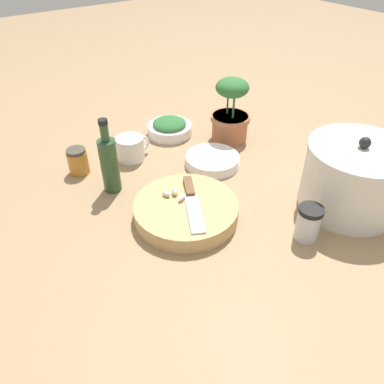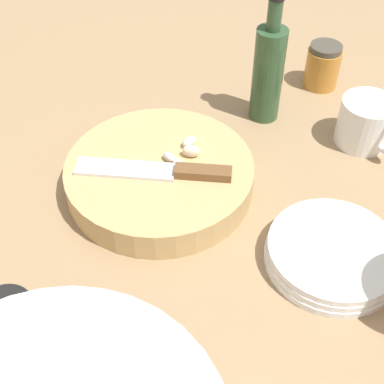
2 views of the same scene
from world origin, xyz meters
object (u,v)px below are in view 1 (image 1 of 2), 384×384
(cutting_board, at_px, (186,210))
(coffee_mug, at_px, (131,148))
(stock_pot, at_px, (354,178))
(oil_bottle, at_px, (109,163))
(spice_jar, at_px, (308,223))
(herb_bowl, at_px, (170,127))
(garlic_cloves, at_px, (175,194))
(honey_jar, at_px, (78,161))
(potted_herb, at_px, (231,114))
(chef_knife, at_px, (192,200))
(plate_stack, at_px, (212,160))

(cutting_board, bearing_deg, coffee_mug, 175.88)
(stock_pot, bearing_deg, oil_bottle, -132.42)
(spice_jar, bearing_deg, herb_bowl, 178.18)
(garlic_cloves, height_order, stock_pot, stock_pot)
(cutting_board, relative_size, oil_bottle, 1.23)
(garlic_cloves, bearing_deg, honey_jar, -156.93)
(cutting_board, distance_m, potted_herb, 0.44)
(potted_herb, bearing_deg, garlic_cloves, -60.52)
(chef_knife, xyz_separation_m, honey_jar, (-0.36, -0.16, -0.01))
(garlic_cloves, height_order, spice_jar, spice_jar)
(stock_pot, distance_m, potted_herb, 0.46)
(herb_bowl, bearing_deg, cutting_board, -27.95)
(garlic_cloves, distance_m, herb_bowl, 0.41)
(herb_bowl, xyz_separation_m, stock_pot, (0.61, 0.17, 0.06))
(cutting_board, height_order, chef_knife, chef_knife)
(herb_bowl, bearing_deg, coffee_mug, -70.99)
(coffee_mug, height_order, potted_herb, potted_herb)
(oil_bottle, bearing_deg, plate_stack, 77.98)
(garlic_cloves, distance_m, coffee_mug, 0.29)
(spice_jar, bearing_deg, potted_herb, 160.77)
(chef_knife, bearing_deg, potted_herb, -115.50)
(plate_stack, bearing_deg, spice_jar, -2.92)
(garlic_cloves, bearing_deg, herb_bowl, 148.61)
(coffee_mug, bearing_deg, honey_jar, -98.67)
(cutting_board, distance_m, stock_pot, 0.44)
(herb_bowl, distance_m, plate_stack, 0.24)
(garlic_cloves, relative_size, stock_pot, 0.23)
(oil_bottle, bearing_deg, garlic_cloves, 27.23)
(garlic_cloves, height_order, coffee_mug, coffee_mug)
(chef_knife, height_order, herb_bowl, same)
(cutting_board, height_order, stock_pot, stock_pot)
(coffee_mug, height_order, stock_pot, stock_pot)
(coffee_mug, height_order, plate_stack, coffee_mug)
(oil_bottle, bearing_deg, coffee_mug, 132.52)
(stock_pot, bearing_deg, herb_bowl, -164.78)
(chef_knife, xyz_separation_m, herb_bowl, (-0.40, 0.19, -0.02))
(cutting_board, bearing_deg, plate_stack, 126.39)
(spice_jar, relative_size, coffee_mug, 0.80)
(cutting_board, bearing_deg, spice_jar, 39.44)
(cutting_board, xyz_separation_m, stock_pot, (0.21, 0.37, 0.07))
(spice_jar, xyz_separation_m, honey_jar, (-0.59, -0.33, -0.01))
(stock_pot, height_order, potted_herb, potted_herb)
(herb_bowl, bearing_deg, garlic_cloves, -31.39)
(chef_knife, bearing_deg, honey_jar, -37.82)
(herb_bowl, distance_m, spice_jar, 0.63)
(garlic_cloves, xyz_separation_m, spice_jar, (0.27, 0.20, -0.01))
(herb_bowl, distance_m, coffee_mug, 0.20)
(coffee_mug, relative_size, stock_pot, 0.44)
(plate_stack, height_order, honey_jar, honey_jar)
(stock_pot, xyz_separation_m, potted_herb, (-0.46, -0.02, 0.00))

